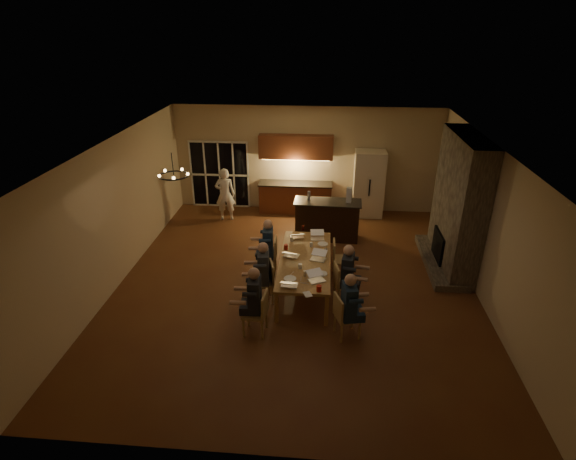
# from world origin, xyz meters

# --- Properties ---
(floor) EXTENTS (9.00, 9.00, 0.00)m
(floor) POSITION_xyz_m (0.00, 0.00, 0.00)
(floor) COLOR brown
(floor) RESTS_ON ground
(back_wall) EXTENTS (8.00, 0.04, 3.20)m
(back_wall) POSITION_xyz_m (0.00, 4.52, 1.60)
(back_wall) COLOR #C5AC8B
(back_wall) RESTS_ON ground
(left_wall) EXTENTS (0.04, 9.00, 3.20)m
(left_wall) POSITION_xyz_m (-4.02, 0.00, 1.60)
(left_wall) COLOR #C5AC8B
(left_wall) RESTS_ON ground
(right_wall) EXTENTS (0.04, 9.00, 3.20)m
(right_wall) POSITION_xyz_m (4.02, 0.00, 1.60)
(right_wall) COLOR #C5AC8B
(right_wall) RESTS_ON ground
(ceiling) EXTENTS (8.00, 9.00, 0.04)m
(ceiling) POSITION_xyz_m (0.00, 0.00, 3.22)
(ceiling) COLOR white
(ceiling) RESTS_ON back_wall
(french_doors) EXTENTS (1.86, 0.08, 2.10)m
(french_doors) POSITION_xyz_m (-2.70, 4.47, 1.05)
(french_doors) COLOR black
(french_doors) RESTS_ON ground
(fireplace) EXTENTS (0.58, 2.50, 3.20)m
(fireplace) POSITION_xyz_m (3.70, 1.20, 1.60)
(fireplace) COLOR #665E50
(fireplace) RESTS_ON ground
(kitchenette) EXTENTS (2.24, 0.68, 2.40)m
(kitchenette) POSITION_xyz_m (-0.30, 4.20, 1.20)
(kitchenette) COLOR brown
(kitchenette) RESTS_ON ground
(refrigerator) EXTENTS (0.90, 0.68, 2.00)m
(refrigerator) POSITION_xyz_m (1.90, 4.15, 1.00)
(refrigerator) COLOR beige
(refrigerator) RESTS_ON ground
(dining_table) EXTENTS (1.10, 2.73, 0.75)m
(dining_table) POSITION_xyz_m (0.22, -0.18, 0.38)
(dining_table) COLOR #B18D47
(dining_table) RESTS_ON ground
(bar_island) EXTENTS (1.81, 0.75, 1.08)m
(bar_island) POSITION_xyz_m (0.69, 2.42, 0.54)
(bar_island) COLOR black
(bar_island) RESTS_ON ground
(chair_left_near) EXTENTS (0.48, 0.48, 0.89)m
(chair_left_near) POSITION_xyz_m (-0.65, -1.82, 0.45)
(chair_left_near) COLOR tan
(chair_left_near) RESTS_ON ground
(chair_left_mid) EXTENTS (0.54, 0.54, 0.89)m
(chair_left_mid) POSITION_xyz_m (-0.65, -0.72, 0.45)
(chair_left_mid) COLOR tan
(chair_left_mid) RESTS_ON ground
(chair_left_far) EXTENTS (0.46, 0.46, 0.89)m
(chair_left_far) POSITION_xyz_m (-0.70, 0.46, 0.45)
(chair_left_far) COLOR tan
(chair_left_far) RESTS_ON ground
(chair_right_near) EXTENTS (0.56, 0.56, 0.89)m
(chair_right_near) POSITION_xyz_m (1.10, -1.76, 0.45)
(chair_right_near) COLOR tan
(chair_right_near) RESTS_ON ground
(chair_right_mid) EXTENTS (0.52, 0.52, 0.89)m
(chair_right_mid) POSITION_xyz_m (1.09, -0.62, 0.45)
(chair_right_mid) COLOR tan
(chair_right_mid) RESTS_ON ground
(chair_right_far) EXTENTS (0.45, 0.45, 0.89)m
(chair_right_far) POSITION_xyz_m (1.05, 0.43, 0.45)
(chair_right_far) COLOR tan
(chair_right_far) RESTS_ON ground
(person_left_near) EXTENTS (0.62, 0.62, 1.38)m
(person_left_near) POSITION_xyz_m (-0.65, -1.75, 0.69)
(person_left_near) COLOR #202329
(person_left_near) RESTS_ON ground
(person_right_near) EXTENTS (0.70, 0.70, 1.38)m
(person_right_near) POSITION_xyz_m (1.11, -1.82, 0.69)
(person_right_near) COLOR #1E334B
(person_right_near) RESTS_ON ground
(person_left_mid) EXTENTS (0.65, 0.65, 1.38)m
(person_left_mid) POSITION_xyz_m (-0.62, -0.72, 0.69)
(person_left_mid) COLOR #31363A
(person_left_mid) RESTS_ON ground
(person_right_mid) EXTENTS (0.69, 0.69, 1.38)m
(person_right_mid) POSITION_xyz_m (1.12, -0.69, 0.69)
(person_right_mid) COLOR #202329
(person_right_mid) RESTS_ON ground
(person_left_far) EXTENTS (0.64, 0.64, 1.38)m
(person_left_far) POSITION_xyz_m (-0.67, 0.41, 0.69)
(person_left_far) COLOR #1E334B
(person_left_far) RESTS_ON ground
(standing_person) EXTENTS (0.62, 0.45, 1.59)m
(standing_person) POSITION_xyz_m (-2.33, 3.45, 0.79)
(standing_person) COLOR white
(standing_person) RESTS_ON ground
(chandelier) EXTENTS (0.59, 0.59, 0.03)m
(chandelier) POSITION_xyz_m (-2.33, -0.69, 2.75)
(chandelier) COLOR black
(chandelier) RESTS_ON ceiling
(laptop_a) EXTENTS (0.34, 0.31, 0.23)m
(laptop_a) POSITION_xyz_m (-0.03, -1.28, 0.86)
(laptop_a) COLOR silver
(laptop_a) RESTS_ON dining_table
(laptop_b) EXTENTS (0.41, 0.39, 0.23)m
(laptop_b) POSITION_xyz_m (0.49, -1.06, 0.86)
(laptop_b) COLOR silver
(laptop_b) RESTS_ON dining_table
(laptop_c) EXTENTS (0.38, 0.35, 0.23)m
(laptop_c) POSITION_xyz_m (-0.09, -0.08, 0.86)
(laptop_c) COLOR silver
(laptop_c) RESTS_ON dining_table
(laptop_d) EXTENTS (0.38, 0.35, 0.23)m
(laptop_d) POSITION_xyz_m (0.50, -0.19, 0.86)
(laptop_d) COLOR silver
(laptop_d) RESTS_ON dining_table
(laptop_e) EXTENTS (0.39, 0.36, 0.23)m
(laptop_e) POSITION_xyz_m (-0.03, 0.87, 0.86)
(laptop_e) COLOR silver
(laptop_e) RESTS_ON dining_table
(laptop_f) EXTENTS (0.35, 0.31, 0.23)m
(laptop_f) POSITION_xyz_m (0.46, 0.81, 0.86)
(laptop_f) COLOR silver
(laptop_f) RESTS_ON dining_table
(mug_front) EXTENTS (0.08, 0.08, 0.10)m
(mug_front) POSITION_xyz_m (0.14, -0.60, 0.80)
(mug_front) COLOR white
(mug_front) RESTS_ON dining_table
(mug_mid) EXTENTS (0.07, 0.07, 0.10)m
(mug_mid) POSITION_xyz_m (0.33, 0.42, 0.80)
(mug_mid) COLOR white
(mug_mid) RESTS_ON dining_table
(mug_back) EXTENTS (0.08, 0.08, 0.10)m
(mug_back) POSITION_xyz_m (-0.14, 0.66, 0.80)
(mug_back) COLOR white
(mug_back) RESTS_ON dining_table
(redcup_near) EXTENTS (0.10, 0.10, 0.12)m
(redcup_near) POSITION_xyz_m (0.55, -1.43, 0.81)
(redcup_near) COLOR #B91A0C
(redcup_near) RESTS_ON dining_table
(redcup_mid) EXTENTS (0.09, 0.09, 0.12)m
(redcup_mid) POSITION_xyz_m (-0.24, 0.23, 0.81)
(redcup_mid) COLOR #B91A0C
(redcup_mid) RESTS_ON dining_table
(can_silver) EXTENTS (0.06, 0.06, 0.12)m
(can_silver) POSITION_xyz_m (0.25, -0.90, 0.81)
(can_silver) COLOR #B2B2B7
(can_silver) RESTS_ON dining_table
(can_cola) EXTENTS (0.06, 0.06, 0.12)m
(can_cola) POSITION_xyz_m (0.09, 1.28, 0.81)
(can_cola) COLOR #3F0F0C
(can_cola) RESTS_ON dining_table
(can_right) EXTENTS (0.07, 0.07, 0.12)m
(can_right) POSITION_xyz_m (0.66, 0.13, 0.81)
(can_right) COLOR #B2B2B7
(can_right) RESTS_ON dining_table
(plate_near) EXTENTS (0.23, 0.23, 0.02)m
(plate_near) POSITION_xyz_m (0.59, -0.79, 0.76)
(plate_near) COLOR white
(plate_near) RESTS_ON dining_table
(plate_left) EXTENTS (0.26, 0.26, 0.02)m
(plate_left) POSITION_xyz_m (-0.04, -1.04, 0.76)
(plate_left) COLOR white
(plate_left) RESTS_ON dining_table
(plate_far) EXTENTS (0.24, 0.24, 0.02)m
(plate_far) POSITION_xyz_m (0.59, 0.55, 0.76)
(plate_far) COLOR white
(plate_far) RESTS_ON dining_table
(notepad) EXTENTS (0.21, 0.23, 0.01)m
(notepad) POSITION_xyz_m (0.34, -1.57, 0.76)
(notepad) COLOR white
(notepad) RESTS_ON dining_table
(bar_bottle) EXTENTS (0.08, 0.08, 0.24)m
(bar_bottle) POSITION_xyz_m (0.18, 2.50, 1.20)
(bar_bottle) COLOR #99999E
(bar_bottle) RESTS_ON bar_island
(bar_blender) EXTENTS (0.15, 0.15, 0.41)m
(bar_blender) POSITION_xyz_m (1.24, 2.41, 1.29)
(bar_blender) COLOR silver
(bar_blender) RESTS_ON bar_island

